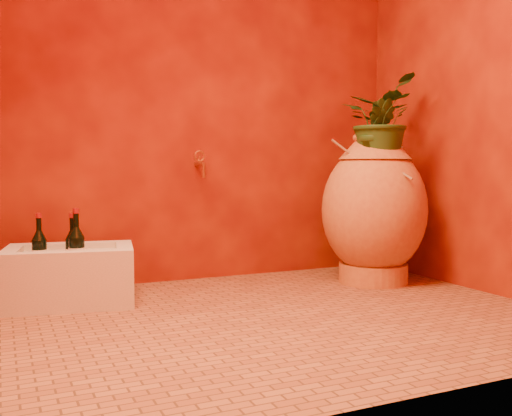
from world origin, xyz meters
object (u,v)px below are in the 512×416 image
amphora (374,209)px  wine_bottle_c (73,251)px  stone_basin (70,277)px  wall_tap (200,163)px  wine_bottle_b (77,251)px  wine_bottle_a (40,252)px

amphora → wine_bottle_c: bearing=173.9°
stone_basin → wall_tap: size_ratio=4.19×
stone_basin → wall_tap: 1.01m
wine_bottle_b → wall_tap: size_ratio=2.00×
amphora → wall_tap: amphora is taller
wine_bottle_a → wine_bottle_b: size_ratio=0.93×
stone_basin → wine_bottle_a: bearing=170.8°
wine_bottle_a → wine_bottle_c: (0.15, -0.02, -0.00)m
wine_bottle_b → wine_bottle_c: wine_bottle_b is taller
wine_bottle_a → wine_bottle_c: size_ratio=1.01×
wine_bottle_a → wine_bottle_b: wine_bottle_b is taller
amphora → wine_bottle_b: bearing=175.6°
amphora → wine_bottle_c: size_ratio=2.97×
wine_bottle_b → wall_tap: bearing=23.6°
wine_bottle_c → wine_bottle_a: bearing=172.1°
amphora → wall_tap: bearing=153.5°
wine_bottle_b → wine_bottle_a: bearing=155.7°
wine_bottle_c → wall_tap: (0.77, 0.28, 0.45)m
wine_bottle_c → wine_bottle_b: bearing=-76.7°
amphora → wall_tap: (-0.92, 0.46, 0.27)m
wine_bottle_b → wall_tap: (0.75, 0.33, 0.44)m
stone_basin → wine_bottle_c: (0.02, 0.00, 0.13)m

